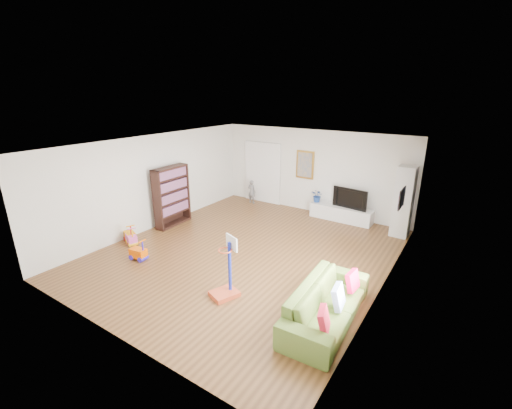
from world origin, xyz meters
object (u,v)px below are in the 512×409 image
Objects in this scene: media_console at (341,213)px; bookshelf at (172,196)px; sofa at (327,303)px; basketball_hoop at (223,268)px.

media_console is 1.08× the size of bookshelf.
media_console is 5.21m from bookshelf.
media_console is 5.12m from sofa.
bookshelf is (-4.12, -3.12, 0.66)m from media_console.
basketball_hoop is (3.66, -2.17, -0.26)m from bookshelf.
basketball_hoop is (-1.97, -0.40, 0.29)m from sofa.
bookshelf is 5.92m from sofa.
sofa is at bearing 32.53° from basketball_hoop.
media_console is 1.53× the size of basketball_hoop.
media_console is at bearing 14.51° from sofa.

